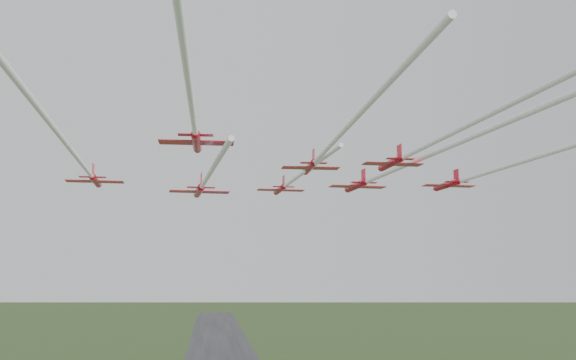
{
  "coord_description": "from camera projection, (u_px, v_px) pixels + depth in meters",
  "views": [
    {
      "loc": [
        -7.29,
        -101.66,
        42.68
      ],
      "look_at": [
        5.07,
        -0.17,
        57.81
      ],
      "focal_mm": 40.0,
      "sensor_mm": 36.0,
      "label": 1
    }
  ],
  "objects": [
    {
      "name": "jet_row3_mid",
      "position": [
        330.0,
        145.0,
        81.78
      ],
      "size": [
        8.78,
        65.26,
        2.64
      ],
      "rotation": [
        0.0,
        0.0,
        -0.0
      ],
      "color": "red"
    },
    {
      "name": "jet_row4_left",
      "position": [
        194.0,
        122.0,
        68.82
      ],
      "size": [
        9.14,
        49.84,
        2.75
      ],
      "rotation": [
        0.0,
        0.0,
        -0.01
      ],
      "color": "red"
    },
    {
      "name": "jet_lead",
      "position": [
        291.0,
        182.0,
        112.89
      ],
      "size": [
        9.13,
        49.96,
        2.7
      ],
      "rotation": [
        0.0,
        0.0,
        0.07
      ],
      "color": "red"
    },
    {
      "name": "jet_row2_left",
      "position": [
        204.0,
        183.0,
        96.26
      ],
      "size": [
        9.96,
        49.21,
        2.93
      ],
      "rotation": [
        0.0,
        0.0,
        0.09
      ],
      "color": "red"
    },
    {
      "name": "jet_row3_right",
      "position": [
        480.0,
        175.0,
        90.77
      ],
      "size": [
        8.33,
        47.44,
        2.46
      ],
      "rotation": [
        0.0,
        0.0,
        0.07
      ],
      "color": "red"
    },
    {
      "name": "jet_row4_right",
      "position": [
        452.0,
        133.0,
        67.94
      ],
      "size": [
        8.15,
        67.29,
        2.42
      ],
      "rotation": [
        0.0,
        0.0,
        0.06
      ],
      "color": "red"
    },
    {
      "name": "jet_row3_left",
      "position": [
        77.0,
        157.0,
        74.02
      ],
      "size": [
        8.19,
        67.82,
        2.43
      ],
      "rotation": [
        0.0,
        0.0,
        0.06
      ],
      "color": "red"
    },
    {
      "name": "jet_row2_right",
      "position": [
        393.0,
        170.0,
        95.49
      ],
      "size": [
        10.94,
        68.29,
        2.95
      ],
      "rotation": [
        0.0,
        0.0,
        0.09
      ],
      "color": "red"
    }
  ]
}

